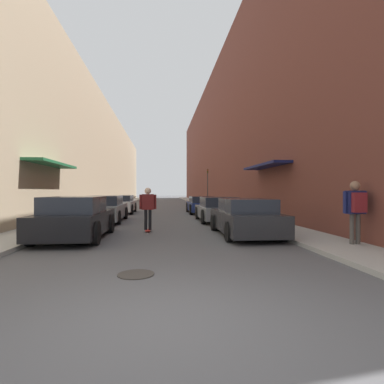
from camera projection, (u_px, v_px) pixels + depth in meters
The scene contains 15 objects.
ground at pixel (162, 207), 29.47m from camera, with size 142.79×142.79×0.00m, color #515154.
curb_strip_left at pixel (121, 204), 35.43m from camera, with size 1.80×64.91×0.12m.
curb_strip_right at pixel (202, 204), 36.41m from camera, with size 1.80×64.91×0.12m.
building_row_left at pixel (96, 158), 35.11m from camera, with size 4.90×64.91×11.01m.
building_row_right at pixel (225, 142), 36.68m from camera, with size 4.90×64.91×15.25m.
parked_car_left_0 at pixel (76, 218), 9.97m from camera, with size 2.02×4.24×1.41m.
parked_car_left_1 at pixel (105, 209), 15.58m from camera, with size 1.92×4.71×1.36m.
parked_car_left_2 at pixel (121, 204), 21.51m from camera, with size 1.95×4.26×1.29m.
parked_car_right_0 at pixel (245, 218), 10.73m from camera, with size 1.96×4.38×1.33m.
parked_car_right_1 at pixel (218, 210), 15.67m from camera, with size 2.07×4.06×1.28m.
parked_car_right_2 at pixel (201, 205), 21.29m from camera, with size 1.90×4.13×1.22m.
skateboarder at pixel (148, 205), 11.74m from camera, with size 0.66×0.78×1.73m.
manhole_cover at pixel (136, 274), 5.71m from camera, with size 0.70×0.70×0.02m.
traffic_light at pixel (208, 183), 33.76m from camera, with size 0.16×0.22×3.94m.
pedestrian at pixel (356, 205), 8.30m from camera, with size 0.70×0.39×1.76m.
Camera 1 is at (-0.07, -3.64, 1.60)m, focal length 28.00 mm.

